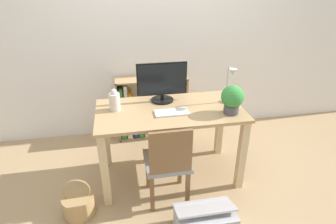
{
  "coord_description": "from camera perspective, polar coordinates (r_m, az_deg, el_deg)",
  "views": [
    {
      "loc": [
        -0.46,
        -2.37,
        1.95
      ],
      "look_at": [
        0.0,
        0.1,
        0.7
      ],
      "focal_mm": 30.0,
      "sensor_mm": 36.0,
      "label": 1
    }
  ],
  "objects": [
    {
      "name": "desk",
      "position": [
        2.75,
        0.38,
        -2.1
      ],
      "size": [
        1.4,
        0.73,
        0.78
      ],
      "color": "tan",
      "rests_on": "ground_plane"
    },
    {
      "name": "bookshelf",
      "position": [
        3.65,
        -5.7,
        -0.13
      ],
      "size": [
        0.89,
        0.28,
        0.79
      ],
      "color": "tan",
      "rests_on": "ground_plane"
    },
    {
      "name": "storage_box",
      "position": [
        2.49,
        7.54,
        -21.17
      ],
      "size": [
        0.49,
        0.32,
        0.28
      ],
      "color": "#B2B2B7",
      "rests_on": "ground_plane"
    },
    {
      "name": "desk_lamp",
      "position": [
        2.76,
        12.43,
        5.89
      ],
      "size": [
        0.1,
        0.19,
        0.38
      ],
      "color": "#B7B7BC",
      "rests_on": "desk"
    },
    {
      "name": "basket",
      "position": [
        2.74,
        -17.68,
        -17.41
      ],
      "size": [
        0.28,
        0.28,
        0.38
      ],
      "color": "tan",
      "rests_on": "ground_plane"
    },
    {
      "name": "keyboard",
      "position": [
        2.6,
        0.78,
        -0.11
      ],
      "size": [
        0.32,
        0.15,
        0.02
      ],
      "color": "silver",
      "rests_on": "desk"
    },
    {
      "name": "vase",
      "position": [
        2.68,
        -10.8,
        2.2
      ],
      "size": [
        0.1,
        0.1,
        0.22
      ],
      "color": "silver",
      "rests_on": "desk"
    },
    {
      "name": "wall_back",
      "position": [
        3.52,
        -2.97,
        15.75
      ],
      "size": [
        8.0,
        0.05,
        2.6
      ],
      "color": "white",
      "rests_on": "ground_plane"
    },
    {
      "name": "monitor",
      "position": [
        2.79,
        -1.22,
        6.22
      ],
      "size": [
        0.5,
        0.23,
        0.4
      ],
      "color": "black",
      "rests_on": "desk"
    },
    {
      "name": "ground_plane",
      "position": [
        3.1,
        0.35,
        -12.51
      ],
      "size": [
        10.0,
        10.0,
        0.0
      ],
      "primitive_type": "plane",
      "color": "tan"
    },
    {
      "name": "chair",
      "position": [
        2.52,
        0.01,
        -10.01
      ],
      "size": [
        0.4,
        0.4,
        0.83
      ],
      "rotation": [
        0.0,
        0.0,
        -0.17
      ],
      "color": "gray",
      "rests_on": "ground_plane"
    },
    {
      "name": "potted_plant",
      "position": [
        2.61,
        12.94,
        2.7
      ],
      "size": [
        0.21,
        0.21,
        0.27
      ],
      "color": "#4C4C51",
      "rests_on": "desk"
    }
  ]
}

